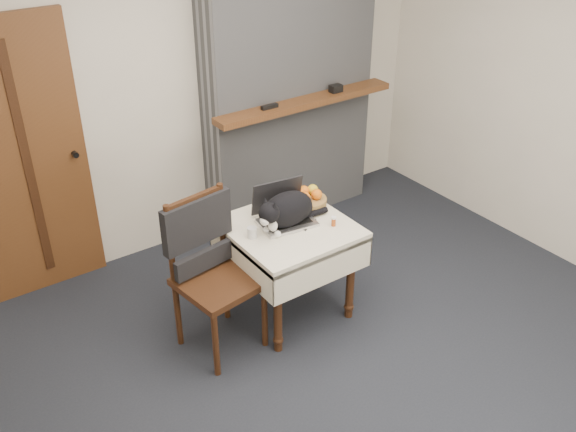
{
  "coord_description": "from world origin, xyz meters",
  "views": [
    {
      "loc": [
        -2.02,
        -2.28,
        2.89
      ],
      "look_at": [
        0.03,
        0.63,
        0.81
      ],
      "focal_mm": 40.0,
      "sensor_mm": 36.0,
      "label": 1
    }
  ],
  "objects_px": {
    "laptop": "(283,211)",
    "chair": "(207,253)",
    "pill_bottle": "(334,221)",
    "door": "(27,163)",
    "side_table": "(289,240)",
    "cat": "(288,209)",
    "fruit_basket": "(308,200)",
    "cream_jar": "(252,233)"
  },
  "relations": [
    {
      "from": "side_table",
      "to": "chair",
      "type": "height_order",
      "value": "chair"
    },
    {
      "from": "cream_jar",
      "to": "side_table",
      "type": "bearing_deg",
      "value": -3.61
    },
    {
      "from": "door",
      "to": "side_table",
      "type": "relative_size",
      "value": 2.56
    },
    {
      "from": "cat",
      "to": "chair",
      "type": "xyz_separation_m",
      "value": [
        -0.59,
        0.05,
        -0.14
      ]
    },
    {
      "from": "pill_bottle",
      "to": "fruit_basket",
      "type": "bearing_deg",
      "value": 87.64
    },
    {
      "from": "door",
      "to": "laptop",
      "type": "height_order",
      "value": "door"
    },
    {
      "from": "laptop",
      "to": "cream_jar",
      "type": "xyz_separation_m",
      "value": [
        -0.29,
        -0.07,
        -0.03
      ]
    },
    {
      "from": "laptop",
      "to": "cat",
      "type": "distance_m",
      "value": 0.08
    },
    {
      "from": "door",
      "to": "laptop",
      "type": "relative_size",
      "value": 5.01
    },
    {
      "from": "cream_jar",
      "to": "pill_bottle",
      "type": "bearing_deg",
      "value": -19.92
    },
    {
      "from": "door",
      "to": "pill_bottle",
      "type": "bearing_deg",
      "value": -44.07
    },
    {
      "from": "door",
      "to": "cream_jar",
      "type": "xyz_separation_m",
      "value": [
        1.0,
        -1.28,
        -0.26
      ]
    },
    {
      "from": "laptop",
      "to": "cat",
      "type": "xyz_separation_m",
      "value": [
        -0.0,
        -0.07,
        0.05
      ]
    },
    {
      "from": "cat",
      "to": "pill_bottle",
      "type": "bearing_deg",
      "value": -55.5
    },
    {
      "from": "side_table",
      "to": "cream_jar",
      "type": "xyz_separation_m",
      "value": [
        -0.28,
        0.02,
        0.15
      ]
    },
    {
      "from": "pill_bottle",
      "to": "chair",
      "type": "bearing_deg",
      "value": 164.16
    },
    {
      "from": "door",
      "to": "laptop",
      "type": "bearing_deg",
      "value": -43.32
    },
    {
      "from": "cat",
      "to": "cream_jar",
      "type": "height_order",
      "value": "cat"
    },
    {
      "from": "cream_jar",
      "to": "door",
      "type": "bearing_deg",
      "value": 127.98
    },
    {
      "from": "laptop",
      "to": "fruit_basket",
      "type": "relative_size",
      "value": 1.57
    },
    {
      "from": "fruit_basket",
      "to": "laptop",
      "type": "bearing_deg",
      "value": -169.82
    },
    {
      "from": "side_table",
      "to": "chair",
      "type": "relative_size",
      "value": 0.74
    },
    {
      "from": "door",
      "to": "side_table",
      "type": "bearing_deg",
      "value": -45.46
    },
    {
      "from": "door",
      "to": "side_table",
      "type": "distance_m",
      "value": 1.87
    },
    {
      "from": "door",
      "to": "chair",
      "type": "bearing_deg",
      "value": -60.72
    },
    {
      "from": "cream_jar",
      "to": "chair",
      "type": "bearing_deg",
      "value": 171.35
    },
    {
      "from": "laptop",
      "to": "fruit_basket",
      "type": "distance_m",
      "value": 0.25
    },
    {
      "from": "pill_bottle",
      "to": "laptop",
      "type": "bearing_deg",
      "value": 132.05
    },
    {
      "from": "pill_bottle",
      "to": "side_table",
      "type": "bearing_deg",
      "value": 144.6
    },
    {
      "from": "chair",
      "to": "side_table",
      "type": "bearing_deg",
      "value": -14.51
    },
    {
      "from": "pill_bottle",
      "to": "fruit_basket",
      "type": "height_order",
      "value": "fruit_basket"
    },
    {
      "from": "cat",
      "to": "fruit_basket",
      "type": "height_order",
      "value": "cat"
    },
    {
      "from": "cat",
      "to": "chair",
      "type": "height_order",
      "value": "chair"
    },
    {
      "from": "laptop",
      "to": "cat",
      "type": "bearing_deg",
      "value": -85.11
    },
    {
      "from": "door",
      "to": "chair",
      "type": "relative_size",
      "value": 1.9
    },
    {
      "from": "laptop",
      "to": "cat",
      "type": "relative_size",
      "value": 0.7
    },
    {
      "from": "cat",
      "to": "cream_jar",
      "type": "relative_size",
      "value": 7.92
    },
    {
      "from": "cream_jar",
      "to": "pill_bottle",
      "type": "height_order",
      "value": "cream_jar"
    },
    {
      "from": "door",
      "to": "cream_jar",
      "type": "bearing_deg",
      "value": -52.02
    },
    {
      "from": "laptop",
      "to": "chair",
      "type": "xyz_separation_m",
      "value": [
        -0.59,
        -0.02,
        -0.09
      ]
    },
    {
      "from": "fruit_basket",
      "to": "chair",
      "type": "height_order",
      "value": "chair"
    },
    {
      "from": "cat",
      "to": "cream_jar",
      "type": "xyz_separation_m",
      "value": [
        -0.28,
        0.0,
        -0.08
      ]
    }
  ]
}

